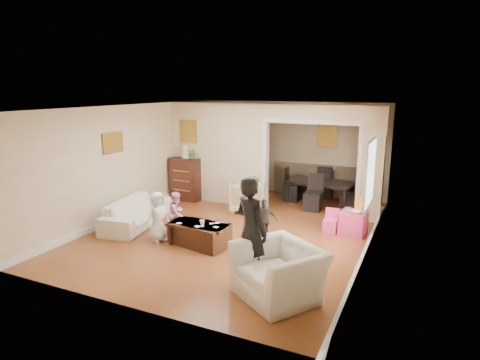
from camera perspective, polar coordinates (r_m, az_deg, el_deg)
The scene contains 27 objects.
floor at distance 8.86m, azimuth -0.55°, elevation -6.90°, with size 7.00×7.00×0.00m, color brown.
partition_left at distance 10.70m, azimuth -3.11°, elevation 3.72°, with size 2.75×0.18×2.60m, color beige.
partition_right at distance 9.55m, azimuth 17.79°, elevation 2.02°, with size 0.55×0.18×2.60m, color beige.
partition_header at distance 9.68m, azimuth 10.07°, elevation 9.28°, with size 2.22×0.18×0.35m, color beige.
window_pane at distance 7.33m, azimuth 17.69°, elevation 0.88°, with size 0.03×0.95×1.10m, color white.
framed_art_partition at distance 10.95m, azimuth -7.24°, elevation 6.75°, with size 0.45×0.03×0.55m, color brown.
framed_art_sofa_wall at distance 9.43m, azimuth -17.31°, elevation 5.00°, with size 0.03×0.55×0.40m, color brown.
framed_art_alcove at distance 11.33m, azimuth 12.07°, elevation 6.01°, with size 0.45×0.03×0.55m, color brown.
sofa at distance 9.34m, azimuth -14.11°, elevation -4.36°, with size 2.00×0.78×0.59m, color white.
armchair_back at distance 10.07m, azimuth 1.03°, elevation -2.21°, with size 0.81×0.83×0.76m, color tan.
armchair_front at distance 6.08m, azimuth 5.35°, elevation -12.63°, with size 1.18×1.03×0.76m, color white.
dresser at distance 11.13m, azimuth -7.48°, elevation 0.16°, with size 0.83×0.47×1.14m, color #381610.
table_lamp at distance 10.99m, azimuth -7.59°, elevation 3.98°, with size 0.22×0.22×0.36m, color beige.
potted_plant at distance 10.89m, azimuth -6.69°, elevation 3.75°, with size 0.26×0.23×0.29m, color #447C37.
coffee_table at distance 8.00m, azimuth -5.69°, elevation -7.53°, with size 1.16×0.58×0.44m, color #391F12.
coffee_cup at distance 7.82m, azimuth -5.28°, elevation -5.94°, with size 0.10×0.10×0.09m, color silver.
play_table at distance 8.84m, azimuth 15.51°, elevation -5.76°, with size 0.51×0.51×0.49m, color #DF3A7E.
cereal_box at distance 8.81m, azimuth 16.54°, elevation -3.23°, with size 0.20×0.07×0.30m, color yellow.
cyan_cup at distance 8.73m, azimuth 14.92°, elevation -4.03°, with size 0.08×0.08×0.08m, color #28C8BA.
toy_block at distance 8.89m, azimuth 14.98°, elevation -3.81°, with size 0.08×0.06×0.05m, color red.
play_bowl at distance 8.64m, azimuth 15.81°, elevation -4.32°, with size 0.24×0.24×0.06m, color silver.
dining_table at distance 10.88m, azimuth 11.05°, elevation -1.75°, with size 1.69×0.94×0.59m, color black.
adult_person at distance 6.28m, azimuth 1.57°, elevation -7.03°, with size 0.63×0.41×1.71m, color black.
child_kneel_a at distance 8.23m, azimuth -11.40°, elevation -5.03°, with size 0.49×0.32×1.01m, color white.
child_kneel_b at distance 8.51m, azimuth -8.78°, elevation -4.64°, with size 0.44×0.35×0.91m, color pink.
child_toddler at distance 8.13m, azimuth 3.42°, elevation -5.59°, with size 0.50×0.21×0.85m, color black.
craft_papers at distance 7.83m, azimuth -5.16°, elevation -6.24°, with size 0.86×0.47×0.00m.
Camera 1 is at (3.57, -7.54, 2.99)m, focal length 30.62 mm.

